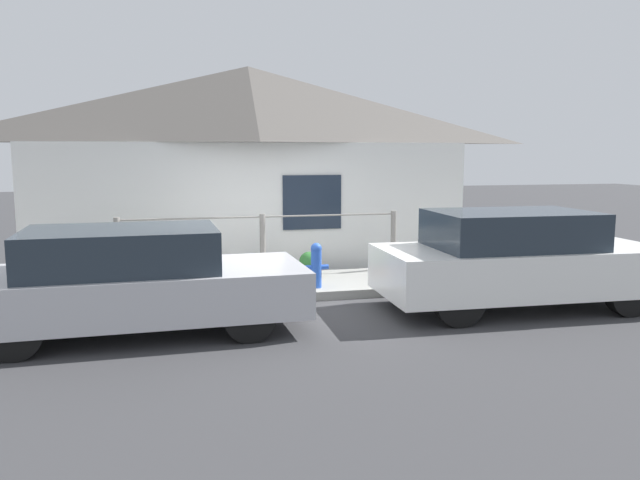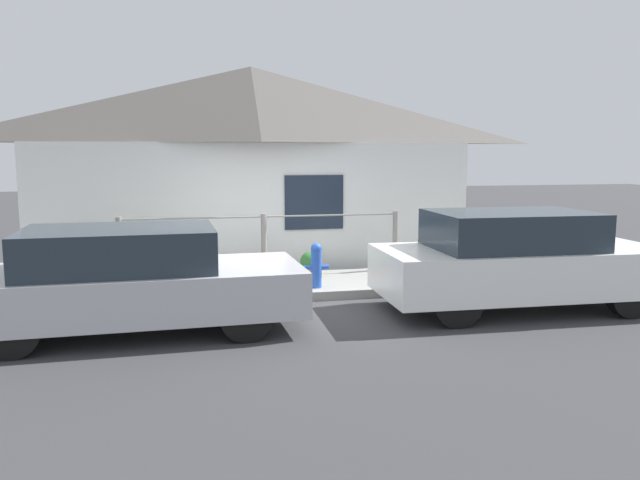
% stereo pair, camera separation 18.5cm
% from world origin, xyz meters
% --- Properties ---
extents(ground_plane, '(60.00, 60.00, 0.00)m').
position_xyz_m(ground_plane, '(0.00, 0.00, 0.00)').
color(ground_plane, '#38383A').
extents(sidewalk, '(24.00, 1.74, 0.14)m').
position_xyz_m(sidewalk, '(0.00, 0.87, 0.07)').
color(sidewalk, gray).
rests_on(sidewalk, ground_plane).
extents(house, '(8.49, 2.23, 3.89)m').
position_xyz_m(house, '(0.00, 3.19, 3.00)').
color(house, white).
rests_on(house, ground_plane).
extents(fence, '(4.90, 0.10, 1.06)m').
position_xyz_m(fence, '(0.00, 1.59, 0.73)').
color(fence, gray).
rests_on(fence, sidewalk).
extents(car_left, '(4.22, 1.84, 1.33)m').
position_xyz_m(car_left, '(-2.02, -1.10, 0.67)').
color(car_left, '#B7B7BC').
rests_on(car_left, ground_plane).
extents(car_right, '(4.12, 1.79, 1.42)m').
position_xyz_m(car_right, '(3.31, -1.09, 0.72)').
color(car_right, white).
rests_on(car_right, ground_plane).
extents(fire_hydrant, '(0.39, 0.17, 0.71)m').
position_xyz_m(fire_hydrant, '(0.66, 0.34, 0.51)').
color(fire_hydrant, blue).
rests_on(fire_hydrant, sidewalk).
extents(potted_plant_near_hydrant, '(0.33, 0.33, 0.45)m').
position_xyz_m(potted_plant_near_hydrant, '(0.72, 1.13, 0.37)').
color(potted_plant_near_hydrant, '#9E5638').
rests_on(potted_plant_near_hydrant, sidewalk).
extents(potted_plant_by_fence, '(0.32, 0.32, 0.49)m').
position_xyz_m(potted_plant_by_fence, '(-2.15, 1.11, 0.41)').
color(potted_plant_by_fence, brown).
rests_on(potted_plant_by_fence, sidewalk).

